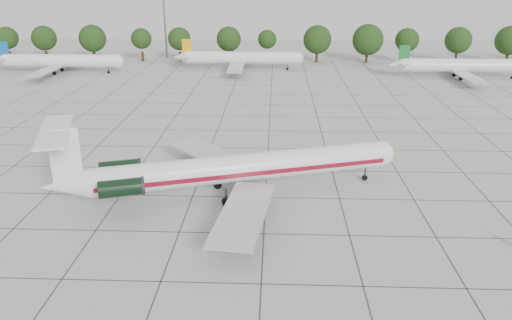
# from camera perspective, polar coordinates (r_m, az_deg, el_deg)

# --- Properties ---
(ground) EXTENTS (260.00, 260.00, 0.00)m
(ground) POSITION_cam_1_polar(r_m,az_deg,el_deg) (54.42, 1.11, -4.31)
(ground) COLOR #ABACA4
(ground) RESTS_ON ground
(apron_joints) EXTENTS (170.00, 170.00, 0.02)m
(apron_joints) POSITION_cam_1_polar(r_m,az_deg,el_deg) (68.29, 1.39, 1.07)
(apron_joints) COLOR #383838
(apron_joints) RESTS_ON ground
(main_airliner) EXTENTS (37.73, 28.86, 9.03)m
(main_airliner) POSITION_cam_1_polar(r_m,az_deg,el_deg) (53.58, -3.42, -1.04)
(main_airliner) COLOR silver
(main_airliner) RESTS_ON ground
(bg_airliner_b) EXTENTS (28.24, 27.20, 7.40)m
(bg_airliner_b) POSITION_cam_1_polar(r_m,az_deg,el_deg) (129.19, -21.48, 10.48)
(bg_airliner_b) COLOR silver
(bg_airliner_b) RESTS_ON ground
(bg_airliner_c) EXTENTS (28.24, 27.20, 7.40)m
(bg_airliner_c) POSITION_cam_1_polar(r_m,az_deg,el_deg) (124.89, -1.70, 11.58)
(bg_airliner_c) COLOR silver
(bg_airliner_c) RESTS_ON ground
(bg_airliner_d) EXTENTS (28.24, 27.20, 7.40)m
(bg_airliner_d) POSITION_cam_1_polar(r_m,az_deg,el_deg) (123.52, 22.52, 9.92)
(bg_airliner_d) COLOR silver
(bg_airliner_d) RESTS_ON ground
(tree_line) EXTENTS (249.86, 8.44, 10.22)m
(tree_line) POSITION_cam_1_polar(r_m,az_deg,el_deg) (135.90, -3.13, 13.63)
(tree_line) COLOR #332114
(tree_line) RESTS_ON ground
(floodlight_mast) EXTENTS (1.60, 1.60, 25.45)m
(floodlight_mast) POSITION_cam_1_polar(r_m,az_deg,el_deg) (144.84, -10.50, 17.08)
(floodlight_mast) COLOR slate
(floodlight_mast) RESTS_ON ground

